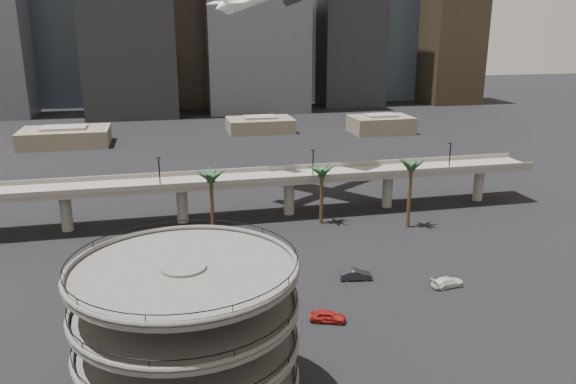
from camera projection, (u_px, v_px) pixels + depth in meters
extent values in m
plane|color=black|center=(304.00, 372.00, 64.48)|extent=(700.00, 700.00, 0.00)
cylinder|color=#4B4846|center=(188.00, 342.00, 55.66)|extent=(4.40, 4.40, 16.50)
cylinder|color=#4B4846|center=(190.00, 379.00, 56.87)|extent=(22.00, 22.00, 0.45)
torus|color=#4B4846|center=(190.00, 375.00, 56.73)|extent=(22.20, 22.20, 0.50)
torus|color=black|center=(189.00, 368.00, 56.50)|extent=(21.80, 21.80, 0.10)
cylinder|color=#4B4846|center=(188.00, 344.00, 55.72)|extent=(22.00, 22.00, 0.45)
torus|color=#4B4846|center=(188.00, 340.00, 55.59)|extent=(22.20, 22.20, 0.50)
torus|color=black|center=(187.00, 333.00, 55.36)|extent=(21.80, 21.80, 0.10)
cylinder|color=#4B4846|center=(186.00, 308.00, 54.58)|extent=(22.00, 22.00, 0.45)
torus|color=#4B4846|center=(186.00, 304.00, 54.44)|extent=(22.20, 22.20, 0.50)
torus|color=black|center=(185.00, 297.00, 54.21)|extent=(21.80, 21.80, 0.10)
cylinder|color=#4B4846|center=(184.00, 271.00, 53.43)|extent=(22.00, 22.00, 0.45)
torus|color=#4B4846|center=(184.00, 266.00, 53.30)|extent=(22.20, 22.20, 0.50)
torus|color=black|center=(183.00, 258.00, 53.07)|extent=(21.80, 21.80, 0.10)
cube|color=slate|center=(236.00, 180.00, 113.54)|extent=(130.00, 9.00, 0.90)
cube|color=slate|center=(239.00, 182.00, 109.08)|extent=(130.00, 0.30, 1.00)
cube|color=slate|center=(233.00, 171.00, 117.49)|extent=(130.00, 0.30, 1.00)
cylinder|color=slate|center=(66.00, 212.00, 107.65)|extent=(2.20, 2.20, 8.00)
cylinder|color=slate|center=(182.00, 204.00, 112.38)|extent=(2.20, 2.20, 8.00)
cylinder|color=slate|center=(289.00, 197.00, 117.11)|extent=(2.20, 2.20, 8.00)
cylinder|color=slate|center=(387.00, 190.00, 121.84)|extent=(2.20, 2.20, 8.00)
cylinder|color=slate|center=(479.00, 184.00, 126.57)|extent=(2.20, 2.20, 8.00)
cylinder|color=black|center=(159.00, 173.00, 105.58)|extent=(0.24, 0.24, 6.00)
cylinder|color=black|center=(313.00, 164.00, 112.03)|extent=(0.24, 0.24, 6.00)
cylinder|color=black|center=(450.00, 157.00, 118.48)|extent=(0.24, 0.24, 6.00)
cylinder|color=#442F1D|center=(212.00, 208.00, 102.53)|extent=(0.70, 0.70, 12.15)
ellipsoid|color=#1C3E21|center=(211.00, 174.00, 100.68)|extent=(4.40, 4.40, 2.00)
cylinder|color=#442F1D|center=(321.00, 197.00, 111.19)|extent=(0.70, 0.70, 10.80)
ellipsoid|color=#1C3E21|center=(322.00, 169.00, 109.53)|extent=(4.40, 4.40, 2.00)
cylinder|color=#442F1D|center=(409.00, 196.00, 108.77)|extent=(0.70, 0.70, 12.60)
ellipsoid|color=#1C3E21|center=(412.00, 163.00, 106.85)|extent=(4.40, 4.40, 2.00)
cube|color=#675F4C|center=(65.00, 137.00, 184.74)|extent=(28.00, 18.00, 5.50)
cube|color=slate|center=(64.00, 128.00, 183.84)|extent=(14.00, 9.00, 0.80)
cube|color=#675F4C|center=(260.00, 125.00, 208.55)|extent=(24.00, 16.00, 5.00)
cube|color=slate|center=(260.00, 117.00, 207.72)|extent=(12.00, 8.00, 0.80)
cube|color=#675F4C|center=(381.00, 125.00, 206.45)|extent=(22.00, 15.00, 6.00)
cube|color=slate|center=(381.00, 115.00, 205.48)|extent=(11.00, 7.50, 0.80)
cube|color=#33414F|center=(70.00, 51.00, 273.93)|extent=(30.00, 30.00, 52.29)
cube|color=#31271B|center=(194.00, 1.00, 261.61)|extent=(28.00, 26.00, 98.04)
cube|color=gray|center=(291.00, 55.00, 293.85)|extent=(24.00, 24.00, 45.75)
cube|color=slate|center=(291.00, 7.00, 286.96)|extent=(13.20, 13.20, 2.40)
cube|color=#33414F|center=(385.00, 25.00, 295.57)|extent=(34.00, 30.00, 76.25)
cube|color=#31271B|center=(451.00, 39.00, 279.47)|extent=(26.00, 26.00, 63.18)
cube|color=gray|center=(216.00, 58.00, 305.19)|extent=(22.00, 22.00, 41.39)
cube|color=slate|center=(215.00, 16.00, 298.93)|extent=(12.10, 12.10, 2.40)
cone|color=silver|center=(222.00, 7.00, 108.19)|extent=(5.31, 5.13, 4.00)
cube|color=silver|center=(228.00, 2.00, 109.30)|extent=(8.08, 9.44, 0.85)
cylinder|color=#28292E|center=(253.00, 0.00, 122.27)|extent=(4.87, 4.41, 3.01)
imported|color=#A31C17|center=(328.00, 316.00, 75.09)|extent=(5.18, 3.48, 1.64)
imported|color=#222227|center=(356.00, 275.00, 87.54)|extent=(5.25, 2.46, 1.67)
imported|color=silver|center=(448.00, 282.00, 85.19)|extent=(5.44, 2.82, 1.51)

